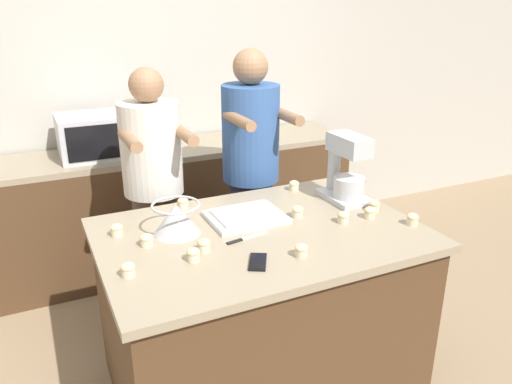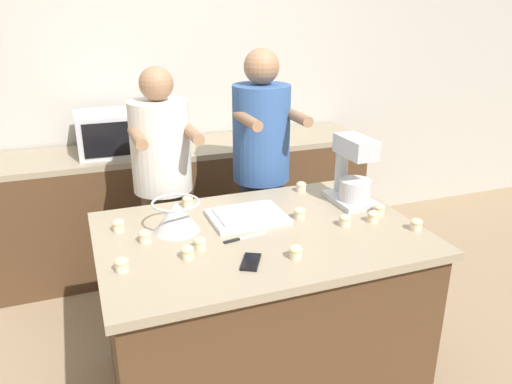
{
  "view_description": "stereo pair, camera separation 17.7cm",
  "coord_description": "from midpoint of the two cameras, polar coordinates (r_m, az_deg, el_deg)",
  "views": [
    {
      "loc": [
        -0.93,
        -1.94,
        1.9
      ],
      "look_at": [
        0.0,
        0.05,
        1.07
      ],
      "focal_mm": 35.0,
      "sensor_mm": 36.0,
      "label": 1
    },
    {
      "loc": [
        -0.77,
        -2.0,
        1.9
      ],
      "look_at": [
        0.0,
        0.05,
        1.07
      ],
      "focal_mm": 35.0,
      "sensor_mm": 36.0,
      "label": 2
    }
  ],
  "objects": [
    {
      "name": "island_counter",
      "position": [
        2.59,
        -1.51,
        -13.41
      ],
      "size": [
        1.51,
        1.04,
        0.89
      ],
      "color": "#4C331E",
      "rests_on": "ground_plane"
    },
    {
      "name": "cupcake_9",
      "position": [
        2.64,
        11.5,
        -1.54
      ],
      "size": [
        0.06,
        0.06,
        0.06
      ],
      "color": "beige",
      "rests_on": "island_counter"
    },
    {
      "name": "cupcake_12",
      "position": [
        2.19,
        -8.3,
        -6.07
      ],
      "size": [
        0.06,
        0.06,
        0.06
      ],
      "color": "beige",
      "rests_on": "island_counter"
    },
    {
      "name": "stand_mixer",
      "position": [
        2.72,
        8.45,
        2.27
      ],
      "size": [
        0.2,
        0.3,
        0.37
      ],
      "color": "#B2B7BC",
      "rests_on": "island_counter"
    },
    {
      "name": "baking_tray",
      "position": [
        2.49,
        -3.2,
        -2.8
      ],
      "size": [
        0.37,
        0.29,
        0.04
      ],
      "color": "silver",
      "rests_on": "island_counter"
    },
    {
      "name": "cupcake_8",
      "position": [
        2.13,
        2.82,
        -6.71
      ],
      "size": [
        0.06,
        0.06,
        0.06
      ],
      "color": "beige",
      "rests_on": "island_counter"
    },
    {
      "name": "cupcake_5",
      "position": [
        2.47,
        7.95,
        -2.9
      ],
      "size": [
        0.06,
        0.06,
        0.06
      ],
      "color": "beige",
      "rests_on": "island_counter"
    },
    {
      "name": "cupcake_7",
      "position": [
        2.54,
        10.95,
        -2.34
      ],
      "size": [
        0.06,
        0.06,
        0.06
      ],
      "color": "beige",
      "rests_on": "island_counter"
    },
    {
      "name": "person_right",
      "position": [
        3.17,
        -2.17,
        1.72
      ],
      "size": [
        0.37,
        0.52,
        1.66
      ],
      "color": "#33384C",
      "rests_on": "ground_plane"
    },
    {
      "name": "cupcake_3",
      "position": [
        2.51,
        2.78,
        -2.28
      ],
      "size": [
        0.06,
        0.06,
        0.06
      ],
      "color": "beige",
      "rests_on": "island_counter"
    },
    {
      "name": "back_wall",
      "position": [
        4.0,
        -12.92,
        12.27
      ],
      "size": [
        10.0,
        0.06,
        2.7
      ],
      "color": "#B2ADA3",
      "rests_on": "ground_plane"
    },
    {
      "name": "knife",
      "position": [
        2.29,
        -3.52,
        -5.38
      ],
      "size": [
        0.22,
        0.05,
        0.01
      ],
      "color": "#BCBCC1",
      "rests_on": "island_counter"
    },
    {
      "name": "microwave_oven",
      "position": [
        3.63,
        -19.01,
        6.14
      ],
      "size": [
        0.51,
        0.4,
        0.29
      ],
      "color": "#B7B7BC",
      "rests_on": "back_counter"
    },
    {
      "name": "cell_phone",
      "position": [
        2.09,
        -2.24,
        -8.02
      ],
      "size": [
        0.13,
        0.16,
        0.01
      ],
      "color": "black",
      "rests_on": "island_counter"
    },
    {
      "name": "cupcake_4",
      "position": [
        2.12,
        -9.58,
        -7.1
      ],
      "size": [
        0.06,
        0.06,
        0.06
      ],
      "color": "beige",
      "rests_on": "island_counter"
    },
    {
      "name": "cupcake_0",
      "position": [
        2.52,
        15.55,
        -3.02
      ],
      "size": [
        0.06,
        0.06,
        0.06
      ],
      "color": "beige",
      "rests_on": "island_counter"
    },
    {
      "name": "cupcake_2",
      "position": [
        2.29,
        -14.61,
        -5.37
      ],
      "size": [
        0.06,
        0.06,
        0.06
      ],
      "color": "beige",
      "rests_on": "island_counter"
    },
    {
      "name": "mixing_bowl",
      "position": [
        2.36,
        -11.23,
        -2.94
      ],
      "size": [
        0.23,
        0.23,
        0.15
      ],
      "color": "#BCBCC1",
      "rests_on": "island_counter"
    },
    {
      "name": "cupcake_1",
      "position": [
        2.87,
        2.61,
        0.74
      ],
      "size": [
        0.06,
        0.06,
        0.06
      ],
      "color": "beige",
      "rests_on": "island_counter"
    },
    {
      "name": "person_left",
      "position": [
        3.02,
        -13.14,
        -0.71
      ],
      "size": [
        0.36,
        0.51,
        1.58
      ],
      "color": "brown",
      "rests_on": "ground_plane"
    },
    {
      "name": "ground_plane",
      "position": [
        2.87,
        -1.42,
        -20.84
      ],
      "size": [
        16.0,
        16.0,
        0.0
      ],
      "primitive_type": "plane",
      "color": "#937A5B"
    },
    {
      "name": "cupcake_6",
      "position": [
        2.07,
        -16.85,
        -8.53
      ],
      "size": [
        0.06,
        0.06,
        0.06
      ],
      "color": "beige",
      "rests_on": "island_counter"
    },
    {
      "name": "back_counter",
      "position": [
        3.9,
        -10.72,
        -1.45
      ],
      "size": [
        2.8,
        0.6,
        0.91
      ],
      "color": "#4C331E",
      "rests_on": "ground_plane"
    },
    {
      "name": "cupcake_11",
      "position": [
        2.42,
        -17.68,
        -4.18
      ],
      "size": [
        0.06,
        0.06,
        0.06
      ],
      "color": "beige",
      "rests_on": "island_counter"
    },
    {
      "name": "cupcake_10",
      "position": [
        2.66,
        -10.24,
        -1.27
      ],
      "size": [
        0.06,
        0.06,
        0.06
      ],
      "color": "beige",
      "rests_on": "island_counter"
    }
  ]
}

